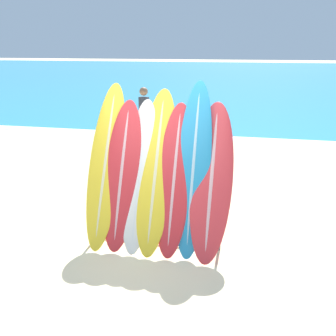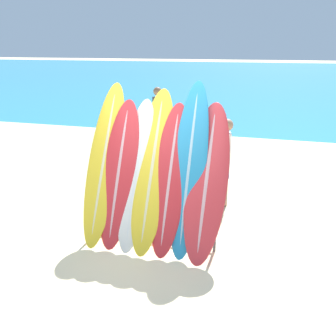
{
  "view_description": "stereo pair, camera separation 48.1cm",
  "coord_description": "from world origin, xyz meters",
  "px_view_note": "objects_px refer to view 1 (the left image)",
  "views": [
    {
      "loc": [
        1.49,
        -4.84,
        2.88
      ],
      "look_at": [
        0.16,
        1.18,
        0.95
      ],
      "focal_mm": 42.0,
      "sensor_mm": 36.0,
      "label": 1
    },
    {
      "loc": [
        1.96,
        -4.71,
        2.88
      ],
      "look_at": [
        0.16,
        1.18,
        0.95
      ],
      "focal_mm": 42.0,
      "sensor_mm": 36.0,
      "label": 2
    }
  ],
  "objects_px": {
    "surfboard_rack": "(156,212)",
    "person_near_water": "(144,116)",
    "surfboard_slot_3": "(156,170)",
    "surfboard_slot_1": "(122,174)",
    "surfboard_slot_5": "(193,168)",
    "surfboard_slot_2": "(140,175)",
    "surfboard_slot_0": "(106,164)",
    "surfboard_slot_4": "(174,178)",
    "surfboard_slot_6": "(212,180)",
    "person_mid_beach": "(222,158)"
  },
  "relations": [
    {
      "from": "surfboard_rack",
      "to": "surfboard_slot_1",
      "type": "xyz_separation_m",
      "value": [
        -0.53,
        0.03,
        0.56
      ]
    },
    {
      "from": "surfboard_slot_2",
      "to": "surfboard_slot_0",
      "type": "bearing_deg",
      "value": 174.3
    },
    {
      "from": "surfboard_slot_0",
      "to": "person_near_water",
      "type": "height_order",
      "value": "surfboard_slot_0"
    },
    {
      "from": "surfboard_slot_0",
      "to": "person_mid_beach",
      "type": "height_order",
      "value": "surfboard_slot_0"
    },
    {
      "from": "surfboard_slot_1",
      "to": "surfboard_slot_3",
      "type": "distance_m",
      "value": 0.52
    },
    {
      "from": "surfboard_slot_4",
      "to": "surfboard_slot_5",
      "type": "bearing_deg",
      "value": 14.57
    },
    {
      "from": "surfboard_slot_3",
      "to": "surfboard_slot_6",
      "type": "bearing_deg",
      "value": -2.81
    },
    {
      "from": "surfboard_slot_1",
      "to": "surfboard_slot_5",
      "type": "height_order",
      "value": "surfboard_slot_5"
    },
    {
      "from": "surfboard_slot_3",
      "to": "surfboard_slot_5",
      "type": "relative_size",
      "value": 0.95
    },
    {
      "from": "surfboard_slot_3",
      "to": "surfboard_slot_6",
      "type": "relative_size",
      "value": 1.08
    },
    {
      "from": "person_near_water",
      "to": "person_mid_beach",
      "type": "bearing_deg",
      "value": -28.73
    },
    {
      "from": "surfboard_slot_3",
      "to": "surfboard_slot_1",
      "type": "bearing_deg",
      "value": -174.03
    },
    {
      "from": "surfboard_slot_5",
      "to": "person_mid_beach",
      "type": "distance_m",
      "value": 1.78
    },
    {
      "from": "surfboard_slot_6",
      "to": "surfboard_slot_0",
      "type": "bearing_deg",
      "value": 177.96
    },
    {
      "from": "surfboard_slot_1",
      "to": "surfboard_slot_2",
      "type": "relative_size",
      "value": 1.0
    },
    {
      "from": "surfboard_slot_0",
      "to": "surfboard_slot_6",
      "type": "xyz_separation_m",
      "value": [
        1.6,
        -0.06,
        -0.12
      ]
    },
    {
      "from": "surfboard_slot_0",
      "to": "surfboard_slot_1",
      "type": "bearing_deg",
      "value": -14.22
    },
    {
      "from": "surfboard_slot_6",
      "to": "person_near_water",
      "type": "relative_size",
      "value": 1.19
    },
    {
      "from": "surfboard_rack",
      "to": "surfboard_slot_3",
      "type": "distance_m",
      "value": 0.64
    },
    {
      "from": "surfboard_slot_4",
      "to": "person_near_water",
      "type": "distance_m",
      "value": 5.79
    },
    {
      "from": "surfboard_slot_0",
      "to": "surfboard_slot_2",
      "type": "xyz_separation_m",
      "value": [
        0.55,
        -0.05,
        -0.11
      ]
    },
    {
      "from": "surfboard_slot_2",
      "to": "surfboard_slot_5",
      "type": "height_order",
      "value": "surfboard_slot_5"
    },
    {
      "from": "surfboard_slot_6",
      "to": "person_near_water",
      "type": "height_order",
      "value": "surfboard_slot_6"
    },
    {
      "from": "surfboard_rack",
      "to": "surfboard_slot_5",
      "type": "height_order",
      "value": "surfboard_slot_5"
    },
    {
      "from": "person_mid_beach",
      "to": "surfboard_slot_3",
      "type": "bearing_deg",
      "value": 142.36
    },
    {
      "from": "surfboard_slot_2",
      "to": "surfboard_slot_4",
      "type": "height_order",
      "value": "surfboard_slot_2"
    },
    {
      "from": "surfboard_slot_6",
      "to": "surfboard_slot_3",
      "type": "bearing_deg",
      "value": 177.19
    },
    {
      "from": "surfboard_slot_6",
      "to": "surfboard_slot_1",
      "type": "bearing_deg",
      "value": -179.44
    },
    {
      "from": "surfboard_slot_6",
      "to": "surfboard_slot_4",
      "type": "bearing_deg",
      "value": -178.51
    },
    {
      "from": "surfboard_slot_2",
      "to": "person_mid_beach",
      "type": "distance_m",
      "value": 2.08
    },
    {
      "from": "surfboard_slot_2",
      "to": "person_mid_beach",
      "type": "relative_size",
      "value": 1.3
    },
    {
      "from": "surfboard_rack",
      "to": "person_near_water",
      "type": "relative_size",
      "value": 1.1
    },
    {
      "from": "surfboard_slot_4",
      "to": "surfboard_slot_5",
      "type": "distance_m",
      "value": 0.31
    },
    {
      "from": "surfboard_slot_0",
      "to": "surfboard_slot_4",
      "type": "xyz_separation_m",
      "value": [
        1.07,
        -0.07,
        -0.12
      ]
    },
    {
      "from": "surfboard_slot_0",
      "to": "surfboard_rack",
      "type": "bearing_deg",
      "value": -7.1
    },
    {
      "from": "surfboard_rack",
      "to": "surfboard_slot_2",
      "type": "relative_size",
      "value": 0.92
    },
    {
      "from": "surfboard_slot_3",
      "to": "person_near_water",
      "type": "xyz_separation_m",
      "value": [
        -1.72,
        5.38,
        -0.17
      ]
    },
    {
      "from": "person_near_water",
      "to": "surfboard_slot_5",
      "type": "bearing_deg",
      "value": -40.67
    },
    {
      "from": "surfboard_slot_4",
      "to": "person_mid_beach",
      "type": "height_order",
      "value": "surfboard_slot_4"
    },
    {
      "from": "surfboard_slot_1",
      "to": "person_mid_beach",
      "type": "xyz_separation_m",
      "value": [
        1.32,
        1.8,
        -0.17
      ]
    },
    {
      "from": "surfboard_slot_6",
      "to": "surfboard_rack",
      "type": "bearing_deg",
      "value": -176.93
    },
    {
      "from": "surfboard_rack",
      "to": "surfboard_slot_5",
      "type": "bearing_deg",
      "value": 10.41
    },
    {
      "from": "person_mid_beach",
      "to": "surfboard_slot_0",
      "type": "bearing_deg",
      "value": 124.57
    },
    {
      "from": "surfboard_slot_3",
      "to": "surfboard_slot_5",
      "type": "xyz_separation_m",
      "value": [
        0.55,
        0.01,
        0.07
      ]
    },
    {
      "from": "surfboard_slot_0",
      "to": "surfboard_slot_3",
      "type": "distance_m",
      "value": 0.79
    },
    {
      "from": "surfboard_slot_4",
      "to": "surfboard_slot_0",
      "type": "bearing_deg",
      "value": 176.21
    },
    {
      "from": "person_near_water",
      "to": "person_mid_beach",
      "type": "distance_m",
      "value": 4.43
    },
    {
      "from": "surfboard_rack",
      "to": "surfboard_slot_3",
      "type": "xyz_separation_m",
      "value": [
        -0.02,
        0.08,
        0.64
      ]
    },
    {
      "from": "surfboard_slot_4",
      "to": "surfboard_slot_6",
      "type": "bearing_deg",
      "value": 1.49
    },
    {
      "from": "surfboard_rack",
      "to": "person_near_water",
      "type": "xyz_separation_m",
      "value": [
        -1.74,
        5.46,
        0.46
      ]
    }
  ]
}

